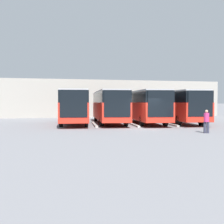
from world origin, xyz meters
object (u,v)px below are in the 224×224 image
at_px(bus_2, 109,105).
at_px(pedestrian, 206,121).
at_px(bus_0, 177,105).
at_px(bus_1, 144,105).
at_px(bus_3, 74,106).

distance_m(bus_2, pedestrian, 11.34).
bearing_deg(bus_0, bus_1, 2.57).
bearing_deg(bus_1, bus_3, -2.08).
distance_m(bus_1, bus_2, 3.63).
xyz_separation_m(bus_0, bus_3, (10.73, -1.06, 0.00)).
height_order(bus_0, bus_3, same).
xyz_separation_m(bus_2, bus_3, (3.58, -0.28, 0.00)).
xyz_separation_m(bus_2, pedestrian, (-4.86, 10.20, -0.96)).
xyz_separation_m(bus_0, pedestrian, (2.29, 9.42, -0.96)).
height_order(bus_2, bus_3, same).
xyz_separation_m(bus_1, bus_2, (3.58, -0.62, 0.00)).
relative_size(bus_1, pedestrian, 6.87).
height_order(bus_1, bus_3, same).
height_order(bus_1, bus_2, same).
bearing_deg(bus_3, bus_0, 179.47).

